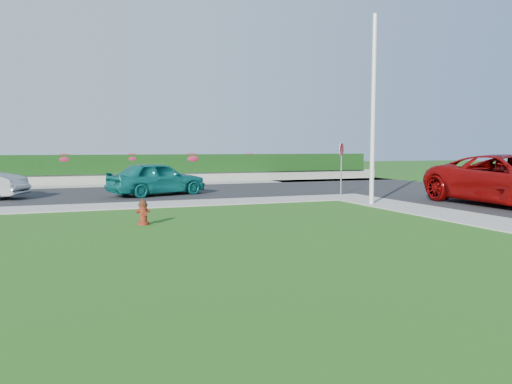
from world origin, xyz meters
name	(u,v)px	position (x,y,z in m)	size (l,w,h in m)	color
ground	(279,250)	(0.00, 0.00, 0.00)	(120.00, 120.00, 0.00)	black
street_far	(43,196)	(-5.00, 14.00, 0.02)	(26.00, 8.00, 0.04)	black
sidewalk_far	(4,210)	(-6.00, 9.00, 0.02)	(24.00, 2.00, 0.04)	gray
curb_corner	(347,197)	(7.00, 9.00, 0.02)	(2.00, 2.00, 0.04)	gray
sidewalk_beyond	(126,185)	(-1.00, 19.00, 0.02)	(34.00, 2.00, 0.04)	gray
retaining_wall	(123,179)	(-1.00, 20.50, 0.30)	(34.00, 0.40, 0.60)	gray
hedge	(122,164)	(-1.00, 20.60, 1.15)	(32.00, 0.90, 1.10)	black
fire_hydrant	(143,212)	(-2.12, 4.34, 0.34)	(0.37, 0.35, 0.72)	#4B0C0B
sedan_teal	(157,178)	(-0.39, 12.42, 0.76)	(1.71, 4.25, 1.45)	#0D635D
utility_pole	(373,111)	(6.38, 6.27, 3.41)	(0.16, 0.16, 6.81)	silver
stop_sign	(341,156)	(7.15, 9.77, 1.71)	(0.47, 0.45, 2.33)	slate
flower_clump_c	(64,159)	(-4.15, 20.50, 1.46)	(1.22, 0.78, 0.61)	#A71C35
flower_clump_d	(132,159)	(-0.49, 20.50, 1.47)	(1.18, 0.76, 0.59)	#A71C35
flower_clump_e	(192,159)	(3.07, 20.50, 1.44)	(1.30, 0.83, 0.65)	#A71C35
flower_clump_f	(250,157)	(6.82, 20.50, 1.50)	(1.03, 0.66, 0.51)	#A71C35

